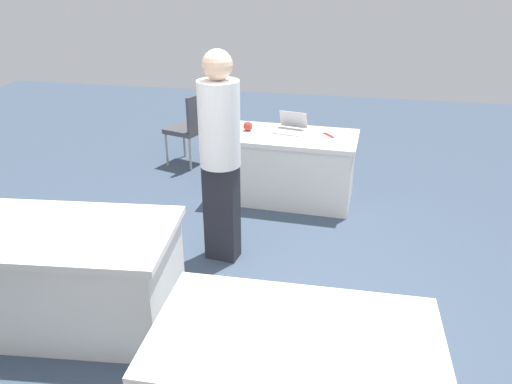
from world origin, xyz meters
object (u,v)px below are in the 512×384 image
Objects in this scene: person_presenter at (220,149)px; laptop_silver at (290,128)px; table_foreground at (286,167)px; chair_aisle at (190,125)px; yarn_ball at (248,126)px; table_mid_left at (50,274)px; scissors_red at (329,135)px.

person_presenter is 1.53m from laptop_silver.
chair_aisle is (1.38, -0.77, 0.17)m from table_foreground.
yarn_ball is at bearing -110.77° from chair_aisle.
yarn_ball is at bearing -109.76° from table_mid_left.
yarn_ball is 0.89m from scissors_red.
scissors_red reaches higher than table_mid_left.
person_presenter is at bearing -65.37° from scissors_red.
scissors_red is at bearing -179.27° from yarn_ball.
table_foreground is at bearing -102.09° from chair_aisle.
table_mid_left is 5.15× the size of laptop_silver.
table_foreground is 0.43m from laptop_silver.
chair_aisle is 5.28× the size of scissors_red.
person_presenter is 17.86× the size of yarn_ball.
scissors_red is (-0.80, -1.41, -0.28)m from person_presenter.
person_presenter is (-0.98, -1.08, 0.65)m from table_mid_left.
person_presenter reaches higher than chair_aisle.
table_foreground is 0.80× the size of table_mid_left.
table_mid_left is 1.60m from person_presenter.
laptop_silver is 0.43m from scissors_red.
yarn_ball is (-0.93, 0.73, 0.26)m from chair_aisle.
table_foreground is at bearing -118.67° from scissors_red.
person_presenter is at bearing 93.57° from yarn_ball.
yarn_ball is at bearing -125.24° from scissors_red.
chair_aisle reaches higher than table_mid_left.
chair_aisle reaches higher than scissors_red.
person_presenter is 4.92× the size of laptop_silver.
chair_aisle is 2.56× the size of laptop_silver.
chair_aisle is at bearing -89.25° from table_mid_left.
laptop_silver reaches higher than chair_aisle.
yarn_ball reaches higher than table_foreground.
laptop_silver is 0.47m from yarn_ball.
yarn_ball reaches higher than table_mid_left.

